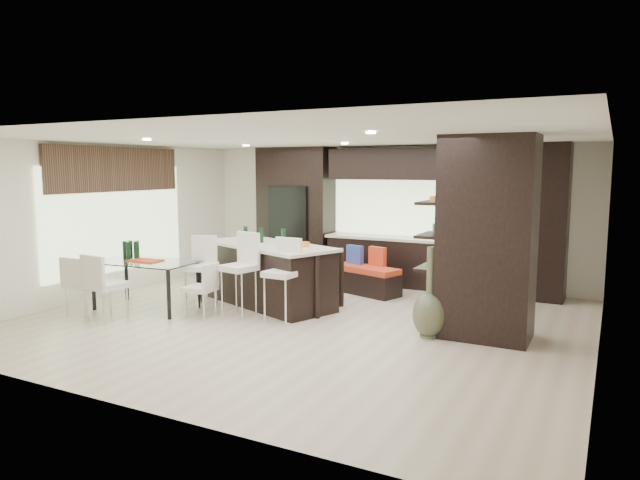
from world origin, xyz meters
The scene contains 22 objects.
ground centered at (0.00, 0.00, 0.00)m, with size 8.00×8.00×0.00m, color #C2AD94.
back_wall centered at (0.00, 3.50, 1.35)m, with size 8.00×0.02×2.70m, color white.
left_wall centered at (-4.00, 0.00, 1.35)m, with size 0.02×7.00×2.70m, color white.
right_wall centered at (4.00, 0.00, 1.35)m, with size 0.02×7.00×2.70m, color white.
ceiling centered at (0.00, 0.00, 2.70)m, with size 8.00×7.00×0.02m, color white.
window_left centered at (-3.96, 0.20, 1.35)m, with size 0.04×3.20×1.90m, color #B2D199.
window_back centered at (0.60, 3.46, 1.55)m, with size 3.40×0.04×1.20m, color #B2D199.
stone_accent centered at (-3.93, 0.20, 2.25)m, with size 0.08×3.00×0.80m, color brown.
ceiling_spots centered at (0.00, 0.25, 2.68)m, with size 4.00×3.00×0.02m, color white.
back_cabinetry centered at (0.50, 3.17, 1.35)m, with size 6.80×0.68×2.70m, color black.
refrigerator centered at (-1.90, 3.12, 0.95)m, with size 0.90×0.68×1.90m, color black.
partition_column centered at (2.60, 0.40, 1.35)m, with size 1.20×0.80×2.70m, color black.
kitchen_island centered at (-0.98, 0.64, 0.51)m, with size 2.46×1.06×1.03m, color black.
stool_left centered at (-1.73, -0.20, 0.48)m, with size 0.43×0.43×0.96m, color silver.
stool_mid centered at (-0.98, -0.22, 0.52)m, with size 0.46×0.46×1.04m, color silver.
stool_right centered at (-0.22, -0.21, 0.50)m, with size 0.44×0.44×1.00m, color silver.
bench centered at (0.13, 2.15, 0.25)m, with size 1.30×0.50×0.50m, color black.
floor_vase centered at (1.94, 0.06, 0.62)m, with size 0.45×0.45×1.23m, color #4A513A, non-canonical shape.
dining_table centered at (-2.57, -0.55, 0.39)m, with size 1.63×0.92×0.79m, color white.
chair_near centered at (-2.57, -1.34, 0.47)m, with size 0.51×0.51×0.94m, color silver.
chair_far centered at (-3.08, -1.32, 0.43)m, with size 0.47×0.47×0.86m, color silver.
chair_end centered at (-1.46, -0.55, 0.39)m, with size 0.42×0.42×0.78m, color silver.
Camera 1 is at (4.08, -7.27, 2.27)m, focal length 32.00 mm.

